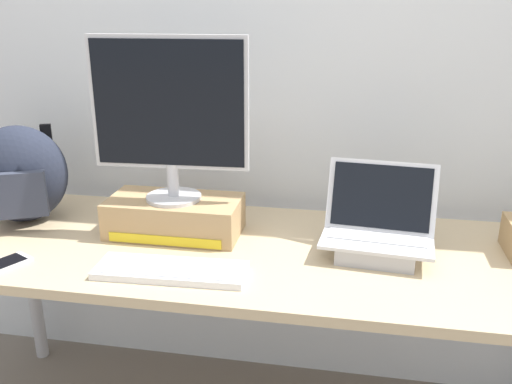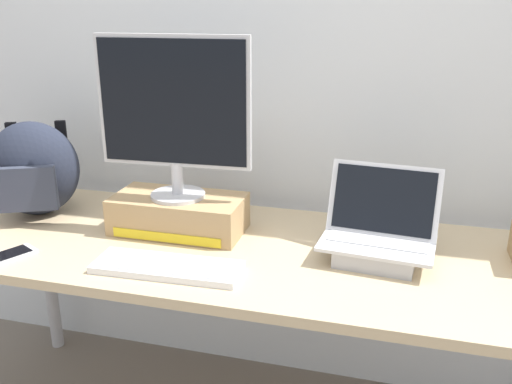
% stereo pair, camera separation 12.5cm
% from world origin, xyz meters
% --- Properties ---
extents(back_wall, '(7.00, 0.10, 2.60)m').
position_xyz_m(back_wall, '(0.00, 0.45, 1.30)').
color(back_wall, silver).
rests_on(back_wall, ground).
extents(desk, '(2.07, 0.70, 0.71)m').
position_xyz_m(desk, '(0.00, 0.00, 0.65)').
color(desk, tan).
rests_on(desk, ground).
extents(toner_box_yellow, '(0.42, 0.22, 0.12)m').
position_xyz_m(toner_box_yellow, '(-0.28, 0.07, 0.77)').
color(toner_box_yellow, tan).
rests_on(toner_box_yellow, desk).
extents(desktop_monitor, '(0.48, 0.17, 0.50)m').
position_xyz_m(desktop_monitor, '(-0.28, 0.06, 1.10)').
color(desktop_monitor, silver).
rests_on(desktop_monitor, toner_box_yellow).
extents(open_laptop, '(0.34, 0.25, 0.26)m').
position_xyz_m(open_laptop, '(0.36, 0.02, 0.77)').
color(open_laptop, '#ADADB2').
rests_on(open_laptop, desk).
extents(external_keyboard, '(0.42, 0.15, 0.02)m').
position_xyz_m(external_keyboard, '(-0.20, -0.21, 0.72)').
color(external_keyboard, white).
rests_on(external_keyboard, desk).
extents(messenger_backpack, '(0.37, 0.32, 0.33)m').
position_xyz_m(messenger_backpack, '(-0.81, 0.08, 0.88)').
color(messenger_backpack, '#232838').
rests_on(messenger_backpack, desk).
extents(cell_phone, '(0.13, 0.17, 0.01)m').
position_xyz_m(cell_phone, '(-0.68, -0.25, 0.72)').
color(cell_phone, silver).
rests_on(cell_phone, desk).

